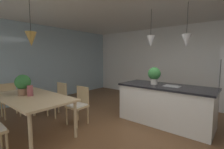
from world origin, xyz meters
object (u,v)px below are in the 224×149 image
at_px(kitchen_island, 165,104).
at_px(potted_plant_on_island, 154,74).
at_px(potted_plant_on_table, 23,84).
at_px(chair_far_right, 79,104).
at_px(vase_on_dining_table, 30,91).
at_px(chair_far_left, 58,98).
at_px(dining_table, 32,99).
at_px(chair_window_end, 10,99).

height_order(kitchen_island, potted_plant_on_island, potted_plant_on_island).
height_order(kitchen_island, potted_plant_on_table, potted_plant_on_table).
relative_size(chair_far_right, vase_on_dining_table, 3.98).
height_order(chair_far_left, potted_plant_on_table, potted_plant_on_table).
xyz_separation_m(dining_table, kitchen_island, (1.96, 2.21, -0.23)).
bearing_deg(kitchen_island, dining_table, -131.61).
relative_size(chair_window_end, potted_plant_on_table, 2.00).
bearing_deg(potted_plant_on_table, chair_window_end, 176.75).
relative_size(chair_window_end, kitchen_island, 0.41).
distance_m(chair_far_left, potted_plant_on_table, 1.08).
height_order(chair_far_left, kitchen_island, kitchen_island).
xyz_separation_m(chair_far_left, potted_plant_on_island, (2.12, 1.34, 0.67)).
bearing_deg(kitchen_island, chair_window_end, -146.29).
height_order(dining_table, potted_plant_on_island, potted_plant_on_island).
xyz_separation_m(potted_plant_on_table, vase_on_dining_table, (0.21, 0.05, -0.13)).
relative_size(chair_far_left, potted_plant_on_island, 2.08).
xyz_separation_m(chair_far_left, potted_plant_on_table, (0.19, -0.93, 0.53)).
distance_m(potted_plant_on_island, vase_on_dining_table, 2.82).
relative_size(dining_table, kitchen_island, 0.93).
relative_size(chair_window_end, vase_on_dining_table, 3.98).
xyz_separation_m(dining_table, vase_on_dining_table, (-0.04, -0.00, 0.17)).
distance_m(kitchen_island, potted_plant_on_island, 0.74).
xyz_separation_m(dining_table, chair_far_left, (-0.44, 0.87, -0.22)).
bearing_deg(potted_plant_on_table, vase_on_dining_table, 14.57).
bearing_deg(chair_far_right, dining_table, -116.56).
relative_size(chair_far_left, kitchen_island, 0.41).
bearing_deg(vase_on_dining_table, chair_far_left, 114.53).
xyz_separation_m(chair_far_left, vase_on_dining_table, (0.40, -0.87, 0.39)).
bearing_deg(chair_far_left, potted_plant_on_island, 32.37).
bearing_deg(chair_window_end, potted_plant_on_table, -3.25).
xyz_separation_m(chair_window_end, potted_plant_on_table, (1.10, -0.06, 0.53)).
xyz_separation_m(kitchen_island, potted_plant_on_table, (-2.21, -2.27, 0.54)).
relative_size(chair_far_left, vase_on_dining_table, 3.98).
bearing_deg(chair_far_left, dining_table, -63.05).
bearing_deg(vase_on_dining_table, chair_window_end, 179.62).
height_order(dining_table, chair_far_right, chair_far_right).
bearing_deg(chair_window_end, vase_on_dining_table, -0.38).
xyz_separation_m(chair_window_end, chair_far_left, (0.90, 0.87, 0.00)).
distance_m(dining_table, chair_window_end, 1.36).
xyz_separation_m(chair_far_right, potted_plant_on_table, (-0.68, -0.93, 0.53)).
relative_size(chair_far_right, kitchen_island, 0.41).
relative_size(kitchen_island, vase_on_dining_table, 9.61).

